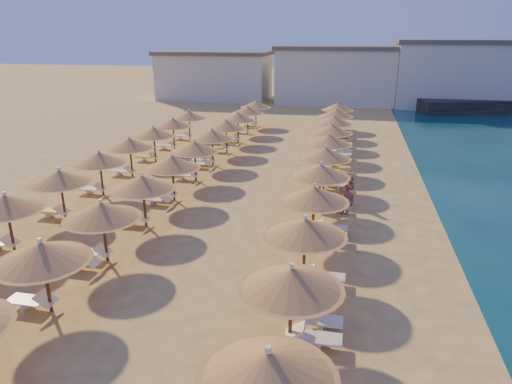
% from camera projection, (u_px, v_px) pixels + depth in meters
% --- Properties ---
extents(ground, '(220.00, 220.00, 0.00)m').
position_uv_depth(ground, '(216.00, 249.00, 19.60)').
color(ground, '#E5BA64').
rests_on(ground, ground).
extents(hotel_blocks, '(47.45, 10.12, 8.10)m').
position_uv_depth(hotel_blocks, '(340.00, 75.00, 59.80)').
color(hotel_blocks, beige).
rests_on(hotel_blocks, ground).
extents(parasol_row_east, '(3.08, 43.48, 2.67)m').
position_uv_depth(parasol_row_east, '(323.00, 162.00, 24.81)').
color(parasol_row_east, brown).
rests_on(parasol_row_east, ground).
extents(parasol_row_west, '(3.08, 43.48, 2.67)m').
position_uv_depth(parasol_row_west, '(184.00, 155.00, 26.36)').
color(parasol_row_west, brown).
rests_on(parasol_row_west, ground).
extents(parasol_row_inland, '(3.08, 28.79, 2.67)m').
position_uv_depth(parasol_row_inland, '(115.00, 151.00, 27.21)').
color(parasol_row_inland, brown).
rests_on(parasol_row_inland, ground).
extents(loungers, '(15.39, 41.02, 0.66)m').
position_uv_depth(loungers, '(223.00, 188.00, 26.28)').
color(loungers, white).
rests_on(loungers, ground).
extents(beachgoer_b, '(0.90, 0.98, 1.62)m').
position_uv_depth(beachgoer_b, '(350.00, 190.00, 24.44)').
color(beachgoer_b, tan).
rests_on(beachgoer_b, ground).
extents(beachgoer_c, '(0.99, 0.70, 1.56)m').
position_uv_depth(beachgoer_c, '(346.00, 199.00, 23.24)').
color(beachgoer_c, tan).
rests_on(beachgoer_c, ground).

